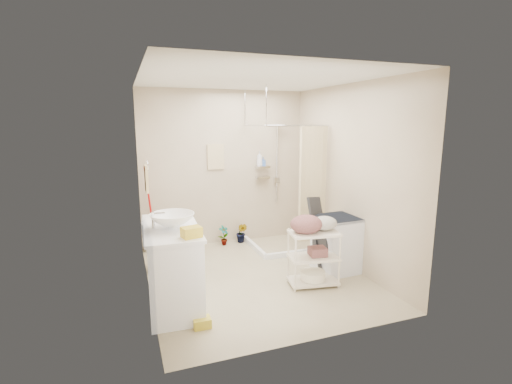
# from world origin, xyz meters

# --- Properties ---
(floor) EXTENTS (3.20, 3.20, 0.00)m
(floor) POSITION_xyz_m (0.00, 0.00, 0.00)
(floor) COLOR tan
(floor) RESTS_ON ground
(ceiling) EXTENTS (2.80, 3.20, 0.04)m
(ceiling) POSITION_xyz_m (0.00, 0.00, 2.60)
(ceiling) COLOR silver
(ceiling) RESTS_ON ground
(wall_back) EXTENTS (2.80, 0.04, 2.60)m
(wall_back) POSITION_xyz_m (0.00, 1.60, 1.30)
(wall_back) COLOR #BDAD92
(wall_back) RESTS_ON ground
(wall_front) EXTENTS (2.80, 0.04, 2.60)m
(wall_front) POSITION_xyz_m (0.00, -1.60, 1.30)
(wall_front) COLOR #BDAD92
(wall_front) RESTS_ON ground
(wall_left) EXTENTS (0.04, 3.20, 2.60)m
(wall_left) POSITION_xyz_m (-1.40, 0.00, 1.30)
(wall_left) COLOR #BDAD92
(wall_left) RESTS_ON ground
(wall_right) EXTENTS (0.04, 3.20, 2.60)m
(wall_right) POSITION_xyz_m (1.40, 0.00, 1.30)
(wall_right) COLOR #BDAD92
(wall_right) RESTS_ON ground
(vanity) EXTENTS (0.64, 1.08, 0.93)m
(vanity) POSITION_xyz_m (-1.16, -0.49, 0.46)
(vanity) COLOR white
(vanity) RESTS_ON ground
(sink) EXTENTS (0.49, 0.49, 0.17)m
(sink) POSITION_xyz_m (-1.15, -0.46, 1.01)
(sink) COLOR white
(sink) RESTS_ON vanity
(counter_basket) EXTENTS (0.22, 0.19, 0.11)m
(counter_basket) POSITION_xyz_m (-1.01, -0.86, 0.98)
(counter_basket) COLOR gold
(counter_basket) RESTS_ON vanity
(floor_basket) EXTENTS (0.26, 0.20, 0.14)m
(floor_basket) POSITION_xyz_m (-0.96, -1.00, 0.07)
(floor_basket) COLOR gold
(floor_basket) RESTS_ON ground
(toilet) EXTENTS (0.80, 0.50, 0.79)m
(toilet) POSITION_xyz_m (-1.04, 0.64, 0.39)
(toilet) COLOR white
(toilet) RESTS_ON ground
(mop) EXTENTS (0.16, 0.16, 1.39)m
(mop) POSITION_xyz_m (-1.30, 1.52, 0.70)
(mop) COLOR #B70B0A
(mop) RESTS_ON ground
(potted_plant_a) EXTENTS (0.21, 0.18, 0.34)m
(potted_plant_a) POSITION_xyz_m (-0.07, 1.42, 0.17)
(potted_plant_a) COLOR #974428
(potted_plant_a) RESTS_ON ground
(potted_plant_b) EXTENTS (0.25, 0.24, 0.35)m
(potted_plant_b) POSITION_xyz_m (0.26, 1.45, 0.18)
(potted_plant_b) COLOR brown
(potted_plant_b) RESTS_ON ground
(hanging_towel) EXTENTS (0.28, 0.03, 0.42)m
(hanging_towel) POSITION_xyz_m (-0.15, 1.58, 1.50)
(hanging_towel) COLOR #C6B687
(hanging_towel) RESTS_ON wall_back
(towel_ring) EXTENTS (0.04, 0.22, 0.34)m
(towel_ring) POSITION_xyz_m (-1.38, -0.20, 1.47)
(towel_ring) COLOR #FBE29E
(towel_ring) RESTS_ON wall_left
(tp_holder) EXTENTS (0.08, 0.12, 0.14)m
(tp_holder) POSITION_xyz_m (-1.36, 0.05, 0.72)
(tp_holder) COLOR white
(tp_holder) RESTS_ON wall_left
(shower) EXTENTS (1.10, 1.10, 2.10)m
(shower) POSITION_xyz_m (0.85, 1.05, 1.05)
(shower) COLOR silver
(shower) RESTS_ON ground
(shampoo_bottle_a) EXTENTS (0.13, 0.13, 0.26)m
(shampoo_bottle_a) POSITION_xyz_m (0.60, 1.50, 1.45)
(shampoo_bottle_a) COLOR silver
(shampoo_bottle_a) RESTS_ON shower
(shampoo_bottle_b) EXTENTS (0.08, 0.08, 0.15)m
(shampoo_bottle_b) POSITION_xyz_m (0.68, 1.53, 1.40)
(shampoo_bottle_b) COLOR #3A61AC
(shampoo_bottle_b) RESTS_ON shower
(washing_machine) EXTENTS (0.56, 0.58, 0.78)m
(washing_machine) POSITION_xyz_m (1.14, -0.17, 0.39)
(washing_machine) COLOR silver
(washing_machine) RESTS_ON ground
(laundry_rack) EXTENTS (0.67, 0.45, 0.85)m
(laundry_rack) POSITION_xyz_m (0.60, -0.49, 0.43)
(laundry_rack) COLOR beige
(laundry_rack) RESTS_ON ground
(ironing_board) EXTENTS (0.31, 0.22, 1.06)m
(ironing_board) POSITION_xyz_m (0.94, -0.02, 0.53)
(ironing_board) COLOR black
(ironing_board) RESTS_ON ground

